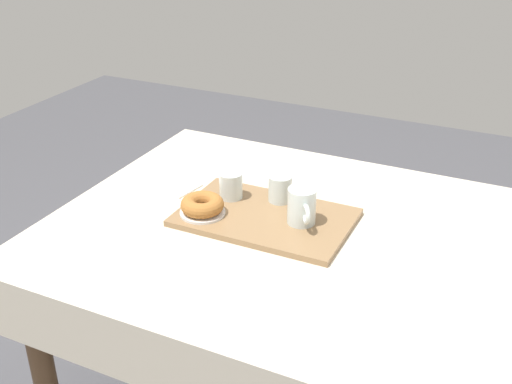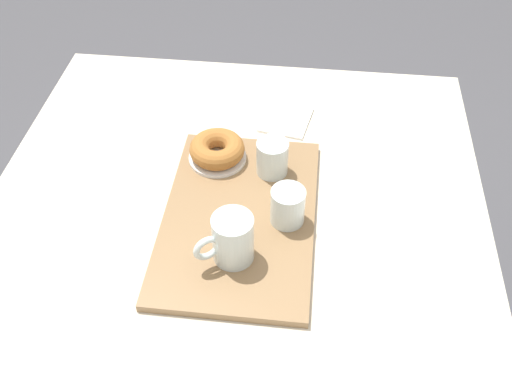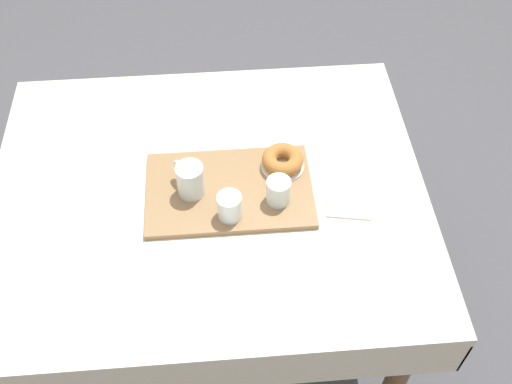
{
  "view_description": "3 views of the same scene",
  "coord_description": "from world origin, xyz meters",
  "px_view_note": "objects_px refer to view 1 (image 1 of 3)",
  "views": [
    {
      "loc": [
        0.56,
        -1.34,
        1.6
      ],
      "look_at": [
        -0.11,
        0.06,
        0.81
      ],
      "focal_mm": 44.0,
      "sensor_mm": 36.0,
      "label": 1
    },
    {
      "loc": [
        0.71,
        0.14,
        1.62
      ],
      "look_at": [
        -0.1,
        0.04,
        0.8
      ],
      "focal_mm": 40.97,
      "sensor_mm": 36.0,
      "label": 2
    },
    {
      "loc": [
        -0.05,
        1.09,
        2.06
      ],
      "look_at": [
        -0.13,
        0.05,
        0.79
      ],
      "focal_mm": 42.3,
      "sensor_mm": 36.0,
      "label": 3
    }
  ],
  "objects_px": {
    "water_glass_far": "(231,186)",
    "donut_plate_left": "(203,213)",
    "water_glass_near": "(280,189)",
    "paper_napkin": "(176,186)",
    "sugar_donut_left": "(202,205)",
    "serving_tray": "(265,217)",
    "dining_table": "(282,258)",
    "tea_mug_left": "(302,207)"
  },
  "relations": [
    {
      "from": "water_glass_far",
      "to": "sugar_donut_left",
      "type": "xyz_separation_m",
      "value": [
        -0.02,
        -0.12,
        -0.01
      ]
    },
    {
      "from": "dining_table",
      "to": "sugar_donut_left",
      "type": "distance_m",
      "value": 0.26
    },
    {
      "from": "donut_plate_left",
      "to": "serving_tray",
      "type": "bearing_deg",
      "value": 23.5
    },
    {
      "from": "water_glass_near",
      "to": "paper_napkin",
      "type": "bearing_deg",
      "value": -175.39
    },
    {
      "from": "dining_table",
      "to": "water_glass_near",
      "type": "xyz_separation_m",
      "value": [
        -0.06,
        0.11,
        0.15
      ]
    },
    {
      "from": "water_glass_far",
      "to": "sugar_donut_left",
      "type": "bearing_deg",
      "value": -101.71
    },
    {
      "from": "water_glass_far",
      "to": "paper_napkin",
      "type": "distance_m",
      "value": 0.2
    },
    {
      "from": "water_glass_near",
      "to": "donut_plate_left",
      "type": "distance_m",
      "value": 0.23
    },
    {
      "from": "tea_mug_left",
      "to": "sugar_donut_left",
      "type": "height_order",
      "value": "tea_mug_left"
    },
    {
      "from": "water_glass_near",
      "to": "paper_napkin",
      "type": "distance_m",
      "value": 0.33
    },
    {
      "from": "tea_mug_left",
      "to": "water_glass_near",
      "type": "distance_m",
      "value": 0.14
    },
    {
      "from": "sugar_donut_left",
      "to": "paper_napkin",
      "type": "relative_size",
      "value": 0.98
    },
    {
      "from": "tea_mug_left",
      "to": "sugar_donut_left",
      "type": "distance_m",
      "value": 0.27
    },
    {
      "from": "water_glass_near",
      "to": "water_glass_far",
      "type": "bearing_deg",
      "value": -162.58
    },
    {
      "from": "tea_mug_left",
      "to": "water_glass_far",
      "type": "height_order",
      "value": "tea_mug_left"
    },
    {
      "from": "sugar_donut_left",
      "to": "paper_napkin",
      "type": "bearing_deg",
      "value": 141.39
    },
    {
      "from": "dining_table",
      "to": "donut_plate_left",
      "type": "bearing_deg",
      "value": -166.19
    },
    {
      "from": "paper_napkin",
      "to": "dining_table",
      "type": "bearing_deg",
      "value": -12.14
    },
    {
      "from": "serving_tray",
      "to": "sugar_donut_left",
      "type": "xyz_separation_m",
      "value": [
        -0.16,
        -0.07,
        0.04
      ]
    },
    {
      "from": "water_glass_near",
      "to": "donut_plate_left",
      "type": "height_order",
      "value": "water_glass_near"
    },
    {
      "from": "water_glass_far",
      "to": "donut_plate_left",
      "type": "distance_m",
      "value": 0.13
    },
    {
      "from": "serving_tray",
      "to": "water_glass_near",
      "type": "distance_m",
      "value": 0.1
    },
    {
      "from": "water_glass_far",
      "to": "paper_napkin",
      "type": "height_order",
      "value": "water_glass_far"
    },
    {
      "from": "sugar_donut_left",
      "to": "tea_mug_left",
      "type": "bearing_deg",
      "value": 15.06
    },
    {
      "from": "sugar_donut_left",
      "to": "serving_tray",
      "type": "bearing_deg",
      "value": 23.5
    },
    {
      "from": "sugar_donut_left",
      "to": "water_glass_far",
      "type": "bearing_deg",
      "value": 78.29
    },
    {
      "from": "serving_tray",
      "to": "dining_table",
      "type": "bearing_deg",
      "value": -14.44
    },
    {
      "from": "water_glass_near",
      "to": "tea_mug_left",
      "type": "bearing_deg",
      "value": -42.14
    },
    {
      "from": "dining_table",
      "to": "donut_plate_left",
      "type": "distance_m",
      "value": 0.25
    },
    {
      "from": "sugar_donut_left",
      "to": "paper_napkin",
      "type": "height_order",
      "value": "sugar_donut_left"
    },
    {
      "from": "donut_plate_left",
      "to": "paper_napkin",
      "type": "distance_m",
      "value": 0.22
    },
    {
      "from": "serving_tray",
      "to": "paper_napkin",
      "type": "bearing_deg",
      "value": 168.28
    },
    {
      "from": "serving_tray",
      "to": "donut_plate_left",
      "type": "relative_size",
      "value": 3.73
    },
    {
      "from": "water_glass_near",
      "to": "paper_napkin",
      "type": "xyz_separation_m",
      "value": [
        -0.33,
        -0.03,
        -0.05
      ]
    },
    {
      "from": "dining_table",
      "to": "water_glass_near",
      "type": "height_order",
      "value": "water_glass_near"
    },
    {
      "from": "dining_table",
      "to": "sugar_donut_left",
      "type": "bearing_deg",
      "value": -166.19
    },
    {
      "from": "serving_tray",
      "to": "sugar_donut_left",
      "type": "distance_m",
      "value": 0.17
    },
    {
      "from": "water_glass_far",
      "to": "donut_plate_left",
      "type": "bearing_deg",
      "value": -101.71
    },
    {
      "from": "water_glass_far",
      "to": "serving_tray",
      "type": "bearing_deg",
      "value": -21.64
    },
    {
      "from": "dining_table",
      "to": "paper_napkin",
      "type": "bearing_deg",
      "value": 167.86
    },
    {
      "from": "donut_plate_left",
      "to": "sugar_donut_left",
      "type": "bearing_deg",
      "value": 0.0
    },
    {
      "from": "dining_table",
      "to": "serving_tray",
      "type": "bearing_deg",
      "value": 165.56
    }
  ]
}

